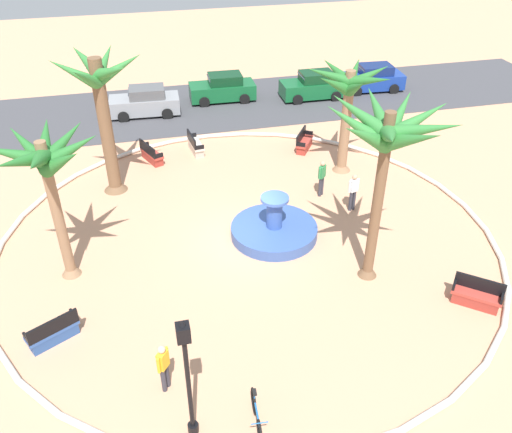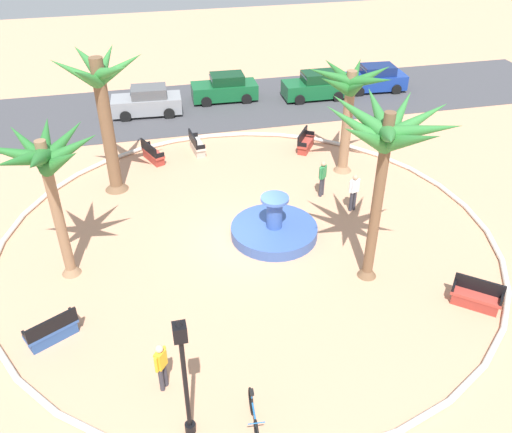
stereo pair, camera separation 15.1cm
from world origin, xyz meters
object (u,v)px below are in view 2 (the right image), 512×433
Objects in this scene: bench_southeast at (197,146)px; parked_car_leftmost at (147,102)px; person_pedestrian_stroll at (323,177)px; fountain at (274,230)px; lamppost at (184,371)px; person_cyclist_helmet at (161,365)px; bench_west at (52,332)px; palm_tree_mid_plaza at (46,164)px; palm_tree_far_side at (386,140)px; bicycle_red_frame at (254,416)px; parked_car_third at (316,86)px; bench_southwest at (476,298)px; bench_north at (305,143)px; bench_east at (153,155)px; palm_tree_near_fountain at (102,98)px; palm_tree_by_curb at (350,93)px; parked_car_second at (225,88)px; person_cyclist_photo at (354,191)px; parked_car_rightmost at (375,79)px.

parked_car_leftmost is (-2.11, 5.56, 0.43)m from bench_southeast.
person_pedestrian_stroll is at bearing -49.35° from bench_southeast.
lamppost is at bearing -118.79° from fountain.
person_pedestrian_stroll is at bearing 48.94° from person_cyclist_helmet.
person_pedestrian_stroll reaches higher than bench_west.
person_pedestrian_stroll is at bearing 16.11° from palm_tree_mid_plaza.
palm_tree_far_side reaches higher than bicycle_red_frame.
fountain is 0.85× the size of parked_car_third.
fountain is 9.35m from lamppost.
bench_north is at bearing 98.70° from bench_southwest.
bench_east is at bearing 87.01° from person_cyclist_helmet.
bench_east is 1.08× the size of bench_southwest.
bench_west is (-2.10, -9.02, -4.01)m from palm_tree_near_fountain.
parked_car_third is at bearing 63.74° from lamppost.
palm_tree_mid_plaza is at bearing -157.70° from palm_tree_by_curb.
parked_car_second is (8.90, 18.62, 0.43)m from bench_west.
parked_car_leftmost is 1.02× the size of parked_car_third.
bench_west is 0.96× the size of bicycle_red_frame.
bicycle_red_frame is (-6.31, -15.28, 0.04)m from bench_north.
fountain is 2.13× the size of bench_north.
person_cyclist_helmet reaches higher than bench_west.
person_pedestrian_stroll is (4.78, -5.57, 0.61)m from bench_southeast.
bicycle_red_frame is at bearing -120.04° from palm_tree_by_curb.
parked_car_leftmost is (-4.04, 13.64, 0.50)m from fountain.
bench_east and bench_west have the same top height.
parked_car_leftmost and parked_car_second have the same top height.
person_cyclist_helmet is (-8.49, -13.49, 0.58)m from bench_north.
lamppost is (3.33, -7.45, -2.09)m from palm_tree_mid_plaza.
bench_north is 0.39× the size of parked_car_leftmost.
person_cyclist_photo is at bearing 75.21° from palm_tree_far_side.
person_cyclist_photo is at bearing -101.73° from parked_car_third.
palm_tree_near_fountain is at bearing 95.29° from person_cyclist_helmet.
person_cyclist_photo is at bearing -77.95° from parked_car_second.
person_pedestrian_stroll is (-0.71, -4.56, 0.61)m from bench_north.
lamppost reaches higher than bench_north.
bench_southwest is at bearing -85.05° from palm_tree_by_curb.
person_pedestrian_stroll is (-1.76, -2.01, -2.95)m from palm_tree_by_curb.
parked_car_third is at bearing 1.16° from parked_car_leftmost.
parked_car_third is (10.78, 21.85, -1.56)m from lamppost.
parked_car_rightmost reaches higher than person_cyclist_helmet.
palm_tree_far_side is 3.96× the size of bench_west.
bicycle_red_frame is at bearing -112.48° from parked_car_third.
lamppost is 2.32× the size of bicycle_red_frame.
fountain is at bearing -73.51° from parked_car_leftmost.
bench_southeast is at bearing 62.57° from bench_west.
person_pedestrian_stroll is (0.23, 5.63, -4.38)m from palm_tree_far_side.
parked_car_second is at bearing 55.32° from bench_east.
person_cyclist_photo is (8.66, 7.48, 0.03)m from person_cyclist_helmet.
bench_southeast is at bearing 81.30° from lamppost.
parked_car_second is at bearing 170.32° from parked_car_third.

